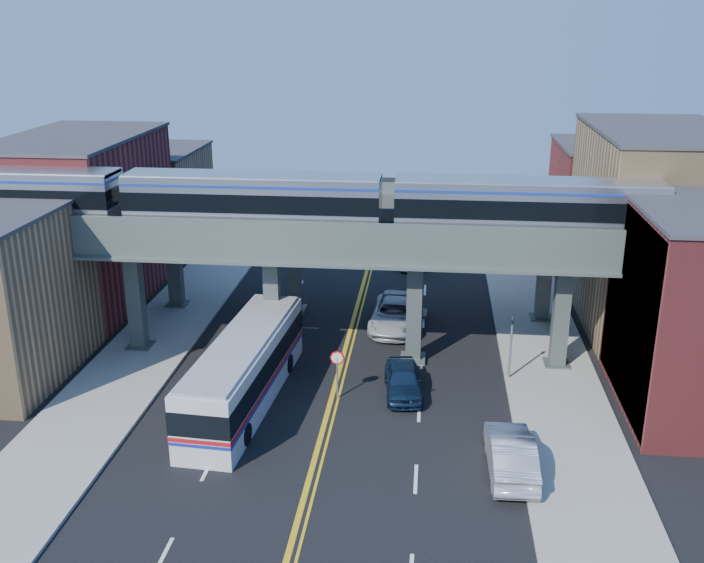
{
  "coord_description": "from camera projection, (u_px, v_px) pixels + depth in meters",
  "views": [
    {
      "loc": [
        4.79,
        -32.78,
        18.71
      ],
      "look_at": [
        0.64,
        6.88,
        5.0
      ],
      "focal_mm": 40.0,
      "sensor_mm": 36.0,
      "label": 1
    }
  ],
  "objects": [
    {
      "name": "car_lane_c",
      "position": [
        395.0,
        315.0,
        48.85
      ],
      "size": [
        3.16,
        6.33,
        1.72
      ],
      "primitive_type": "imported",
      "rotation": [
        0.0,
        0.0,
        -0.05
      ],
      "color": "silver",
      "rests_on": "ground"
    },
    {
      "name": "building_west_b",
      "position": [
        82.0,
        221.0,
        52.46
      ],
      "size": [
        8.0,
        14.0,
        11.0
      ],
      "primitive_type": "cube",
      "color": "maroon",
      "rests_on": "ground"
    },
    {
      "name": "elevated_viaduct_far",
      "position": [
        355.0,
        218.0,
        49.39
      ],
      "size": [
        52.0,
        3.6,
        7.4
      ],
      "color": "#3F4945",
      "rests_on": "ground"
    },
    {
      "name": "car_lane_b",
      "position": [
        395.0,
        308.0,
        50.08
      ],
      "size": [
        2.37,
        5.14,
        1.63
      ],
      "primitive_type": "imported",
      "rotation": [
        0.0,
        0.0,
        -0.13
      ],
      "color": "#333336",
      "rests_on": "ground"
    },
    {
      "name": "sidewalk_west",
      "position": [
        160.0,
        334.0,
        47.89
      ],
      "size": [
        5.0,
        70.0,
        0.16
      ],
      "primitive_type": "cube",
      "color": "gray",
      "rests_on": "ground"
    },
    {
      "name": "transit_bus",
      "position": [
        244.0,
        370.0,
        39.3
      ],
      "size": [
        3.78,
        13.08,
        3.33
      ],
      "rotation": [
        0.0,
        0.0,
        1.5
      ],
      "color": "silver",
      "rests_on": "ground"
    },
    {
      "name": "ground",
      "position": [
        324.0,
        427.0,
        37.39
      ],
      "size": [
        120.0,
        120.0,
        0.0
      ],
      "primitive_type": "plane",
      "color": "black",
      "rests_on": "ground"
    },
    {
      "name": "car_parked_curb",
      "position": [
        511.0,
        454.0,
        33.43
      ],
      "size": [
        2.01,
        5.42,
        1.77
      ],
      "primitive_type": "imported",
      "rotation": [
        0.0,
        0.0,
        3.17
      ],
      "color": "#9F9FA3",
      "rests_on": "ground"
    },
    {
      "name": "elevated_viaduct_near",
      "position": [
        342.0,
        249.0,
        42.81
      ],
      "size": [
        52.0,
        3.6,
        7.4
      ],
      "color": "#3F4945",
      "rests_on": "ground"
    },
    {
      "name": "sidewalk_east",
      "position": [
        543.0,
        350.0,
        45.63
      ],
      "size": [
        5.0,
        70.0,
        0.16
      ],
      "primitive_type": "cube",
      "color": "gray",
      "rests_on": "ground"
    },
    {
      "name": "building_east_b",
      "position": [
        653.0,
        229.0,
        48.66
      ],
      "size": [
        8.0,
        14.0,
        12.0
      ],
      "primitive_type": "cube",
      "color": "#9D7C51",
      "rests_on": "ground"
    },
    {
      "name": "transit_train",
      "position": [
        253.0,
        200.0,
        42.43
      ],
      "size": [
        43.16,
        2.7,
        3.14
      ],
      "color": "black",
      "rests_on": "elevated_viaduct_near"
    },
    {
      "name": "car_lane_d",
      "position": [
        413.0,
        256.0,
        61.18
      ],
      "size": [
        2.2,
        5.11,
        1.47
      ],
      "primitive_type": "imported",
      "rotation": [
        0.0,
        0.0,
        0.03
      ],
      "color": "#9F9EA3",
      "rests_on": "ground"
    },
    {
      "name": "mural_panel",
      "position": [
        629.0,
        315.0,
        38.17
      ],
      "size": [
        0.1,
        9.5,
        9.5
      ],
      "primitive_type": "cube",
      "color": "teal",
      "rests_on": "ground"
    },
    {
      "name": "traffic_signal",
      "position": [
        511.0,
        341.0,
        41.38
      ],
      "size": [
        0.15,
        0.18,
        4.1
      ],
      "color": "slate",
      "rests_on": "ground"
    },
    {
      "name": "stop_sign",
      "position": [
        337.0,
        367.0,
        39.61
      ],
      "size": [
        0.76,
        0.09,
        2.63
      ],
      "color": "slate",
      "rests_on": "ground"
    },
    {
      "name": "building_west_c",
      "position": [
        151.0,
        199.0,
        65.18
      ],
      "size": [
        8.0,
        10.0,
        8.0
      ],
      "primitive_type": "cube",
      "color": "#9D7C51",
      "rests_on": "ground"
    },
    {
      "name": "building_east_c",
      "position": [
        608.0,
        204.0,
        61.38
      ],
      "size": [
        8.0,
        10.0,
        9.0
      ],
      "primitive_type": "cube",
      "color": "maroon",
      "rests_on": "ground"
    },
    {
      "name": "car_lane_a",
      "position": [
        403.0,
        380.0,
        40.38
      ],
      "size": [
        2.32,
        4.76,
        1.57
      ],
      "primitive_type": "imported",
      "rotation": [
        0.0,
        0.0,
        0.11
      ],
      "color": "#0E1E36",
      "rests_on": "ground"
    }
  ]
}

